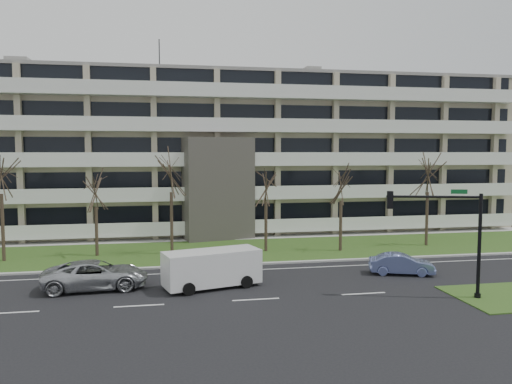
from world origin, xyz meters
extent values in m
plane|color=black|center=(0.00, 0.00, 0.00)|extent=(160.00, 160.00, 0.00)
cube|color=#2C521B|center=(0.00, 13.00, 0.03)|extent=(90.00, 10.00, 0.06)
cube|color=#B2B2AD|center=(0.00, 8.00, 0.06)|extent=(90.00, 0.35, 0.12)
cube|color=#B2B2AD|center=(0.00, 18.50, 0.04)|extent=(90.00, 2.00, 0.08)
cube|color=white|center=(0.00, 6.50, 0.01)|extent=(90.00, 0.12, 0.01)
cube|color=beige|center=(0.00, 25.50, 7.50)|extent=(60.00, 12.00, 15.00)
cube|color=gray|center=(0.00, 25.50, 15.15)|extent=(60.50, 12.50, 0.30)
cube|color=#4C4742|center=(0.00, 18.50, 4.50)|extent=(6.39, 3.69, 9.00)
cube|color=black|center=(0.00, 18.30, 2.00)|extent=(4.92, 1.19, 3.50)
cube|color=gray|center=(-18.00, 25.50, 15.90)|extent=(2.00, 2.00, 1.20)
cylinder|color=black|center=(-5.00, 25.50, 17.00)|extent=(0.10, 0.10, 3.50)
cube|color=black|center=(0.00, 19.48, 2.10)|extent=(58.00, 0.10, 1.80)
cube|color=white|center=(0.00, 18.80, 0.60)|extent=(58.00, 1.40, 0.22)
cube|color=white|center=(0.00, 18.15, 1.20)|extent=(58.00, 0.08, 1.00)
cube|color=black|center=(0.00, 19.48, 5.10)|extent=(58.00, 0.10, 1.80)
cube|color=white|center=(0.00, 18.80, 3.60)|extent=(58.00, 1.40, 0.22)
cube|color=white|center=(0.00, 18.15, 4.20)|extent=(58.00, 0.08, 1.00)
cube|color=black|center=(0.00, 19.48, 8.10)|extent=(58.00, 0.10, 1.80)
cube|color=white|center=(0.00, 18.80, 6.60)|extent=(58.00, 1.40, 0.22)
cube|color=white|center=(0.00, 18.15, 7.20)|extent=(58.00, 0.08, 1.00)
cube|color=black|center=(0.00, 19.48, 11.10)|extent=(58.00, 0.10, 1.80)
cube|color=white|center=(0.00, 18.80, 9.60)|extent=(58.00, 1.40, 0.22)
cube|color=white|center=(0.00, 18.15, 10.20)|extent=(58.00, 0.08, 1.00)
cube|color=black|center=(0.00, 19.48, 14.10)|extent=(58.00, 0.10, 1.80)
cube|color=white|center=(0.00, 18.80, 12.60)|extent=(58.00, 1.40, 0.22)
cube|color=white|center=(0.00, 18.15, 13.20)|extent=(58.00, 0.08, 1.00)
imported|color=#B3B5BA|center=(-8.56, 3.66, 0.80)|extent=(5.92, 2.98, 1.61)
imported|color=#707FC2|center=(10.05, 3.67, 0.66)|extent=(4.24, 2.57, 1.32)
cube|color=white|center=(-2.05, 2.82, 1.16)|extent=(5.80, 3.39, 1.92)
cube|color=black|center=(-2.05, 2.82, 1.72)|extent=(5.37, 3.13, 0.71)
cube|color=white|center=(0.44, 3.50, 1.01)|extent=(0.85, 1.95, 1.21)
cylinder|color=black|center=(-3.44, 1.39, 0.35)|extent=(0.75, 0.43, 0.71)
cylinder|color=black|center=(-3.97, 3.34, 0.35)|extent=(0.75, 0.43, 0.71)
cylinder|color=black|center=(-0.12, 2.29, 0.35)|extent=(0.75, 0.43, 0.71)
cylinder|color=black|center=(-0.66, 4.24, 0.35)|extent=(0.75, 0.43, 0.71)
cylinder|color=black|center=(11.59, -1.93, 0.14)|extent=(0.34, 0.34, 0.28)
cylinder|color=black|center=(11.59, -1.93, 2.79)|extent=(0.19, 0.19, 5.58)
cylinder|color=black|center=(9.27, -1.26, 5.40)|extent=(4.69, 1.45, 0.13)
cube|color=black|center=(7.12, -0.65, 5.21)|extent=(0.37, 0.37, 0.93)
sphere|color=red|center=(7.12, -0.65, 5.51)|extent=(0.19, 0.19, 0.19)
sphere|color=orange|center=(7.12, -0.65, 5.21)|extent=(0.19, 0.19, 0.19)
sphere|color=green|center=(7.12, -0.65, 4.91)|extent=(0.19, 0.19, 0.19)
cube|color=#0C5926|center=(10.52, -1.62, 5.68)|extent=(0.82, 0.27, 0.23)
cylinder|color=#382B21|center=(-15.91, 12.12, 2.40)|extent=(0.24, 0.24, 4.81)
cylinder|color=#382B21|center=(-9.67, 12.79, 1.84)|extent=(0.24, 0.24, 3.69)
cylinder|color=#382B21|center=(-4.18, 12.50, 2.36)|extent=(0.24, 0.24, 4.73)
cylinder|color=#382B21|center=(3.02, 12.24, 1.94)|extent=(0.24, 0.24, 3.88)
cylinder|color=#382B21|center=(8.78, 11.38, 1.98)|extent=(0.24, 0.24, 3.95)
cylinder|color=#382B21|center=(16.53, 12.21, 2.23)|extent=(0.24, 0.24, 4.45)
camera|label=1|loc=(-4.61, -25.26, 7.77)|focal=35.00mm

